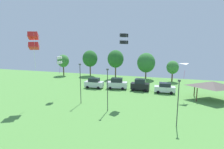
% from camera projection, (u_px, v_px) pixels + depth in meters
% --- Properties ---
extents(kite_flying_0, '(2.15, 2.23, 6.21)m').
position_uv_depth(kite_flying_0, '(33.00, 41.00, 32.96)').
color(kite_flying_0, red).
extents(kite_flying_1, '(1.43, 1.44, 1.85)m').
position_uv_depth(kite_flying_1, '(124.00, 39.00, 35.10)').
color(kite_flying_1, black).
extents(kite_flying_2, '(1.17, 1.14, 3.39)m').
position_uv_depth(kite_flying_2, '(59.00, 60.00, 38.17)').
color(kite_flying_2, white).
extents(kite_flying_4, '(1.92, 1.69, 2.26)m').
position_uv_depth(kite_flying_4, '(186.00, 68.00, 36.83)').
color(kite_flying_4, white).
extents(parked_car_leftmost, '(4.38, 2.10, 2.38)m').
position_uv_depth(parked_car_leftmost, '(94.00, 83.00, 46.67)').
color(parked_car_leftmost, silver).
rests_on(parked_car_leftmost, ground).
extents(parked_car_second_from_left, '(4.79, 2.43, 2.53)m').
position_uv_depth(parked_car_second_from_left, '(117.00, 84.00, 45.90)').
color(parked_car_second_from_left, silver).
rests_on(parked_car_second_from_left, ground).
extents(parked_car_third_from_left, '(4.06, 2.00, 2.64)m').
position_uv_depth(parked_car_third_from_left, '(140.00, 85.00, 44.39)').
color(parked_car_third_from_left, black).
rests_on(parked_car_third_from_left, ground).
extents(parked_car_rightmost_in_row, '(4.40, 2.14, 2.22)m').
position_uv_depth(parked_car_rightmost_in_row, '(165.00, 88.00, 42.44)').
color(parked_car_rightmost_in_row, silver).
rests_on(parked_car_rightmost_in_row, ground).
extents(park_pavilion, '(7.25, 5.02, 3.60)m').
position_uv_depth(park_pavilion, '(212.00, 84.00, 37.39)').
color(park_pavilion, brown).
rests_on(park_pavilion, ground).
extents(light_post_1, '(0.36, 0.20, 6.94)m').
position_uv_depth(light_post_1, '(108.00, 88.00, 31.52)').
color(light_post_1, '#2D2D33').
rests_on(light_post_1, ground).
extents(light_post_2, '(0.36, 0.20, 6.37)m').
position_uv_depth(light_post_2, '(178.00, 100.00, 26.06)').
color(light_post_2, '#2D2D33').
rests_on(light_post_2, ground).
extents(light_post_3, '(0.36, 0.20, 7.21)m').
position_uv_depth(light_post_3, '(80.00, 82.00, 35.22)').
color(light_post_3, '#2D2D33').
rests_on(light_post_3, ground).
extents(treeline_tree_0, '(3.54, 3.54, 6.50)m').
position_uv_depth(treeline_tree_0, '(63.00, 61.00, 61.70)').
color(treeline_tree_0, brown).
rests_on(treeline_tree_0, ground).
extents(treeline_tree_1, '(4.58, 4.58, 7.80)m').
position_uv_depth(treeline_tree_1, '(90.00, 59.00, 61.40)').
color(treeline_tree_1, brown).
rests_on(treeline_tree_1, ground).
extents(treeline_tree_2, '(4.55, 4.55, 8.21)m').
position_uv_depth(treeline_tree_2, '(116.00, 59.00, 56.43)').
color(treeline_tree_2, brown).
rests_on(treeline_tree_2, ground).
extents(treeline_tree_3, '(5.04, 5.04, 7.46)m').
position_uv_depth(treeline_tree_3, '(146.00, 63.00, 56.17)').
color(treeline_tree_3, brown).
rests_on(treeline_tree_3, ground).
extents(treeline_tree_4, '(3.20, 3.20, 5.62)m').
position_uv_depth(treeline_tree_4, '(173.00, 67.00, 53.09)').
color(treeline_tree_4, brown).
rests_on(treeline_tree_4, ground).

